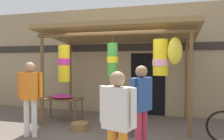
% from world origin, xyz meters
% --- Properties ---
extents(ground_plane, '(30.00, 30.00, 0.00)m').
position_xyz_m(ground_plane, '(0.00, 0.00, 0.00)').
color(ground_plane, '#60564C').
extents(shop_facade, '(12.94, 0.29, 3.55)m').
position_xyz_m(shop_facade, '(0.00, 2.38, 1.77)').
color(shop_facade, '#9E8966').
rests_on(shop_facade, ground_plane).
extents(market_stall_canopy, '(4.29, 2.20, 2.70)m').
position_xyz_m(market_stall_canopy, '(-0.00, 0.95, 2.31)').
color(market_stall_canopy, brown).
rests_on(market_stall_canopy, ground_plane).
extents(display_table, '(1.15, 0.63, 0.67)m').
position_xyz_m(display_table, '(-1.68, 0.82, 0.59)').
color(display_table, brown).
rests_on(display_table, ground_plane).
extents(flower_heap_on_table, '(0.62, 0.43, 0.13)m').
position_xyz_m(flower_heap_on_table, '(-1.63, 0.74, 0.73)').
color(flower_heap_on_table, '#D13399').
rests_on(flower_heap_on_table, display_table).
extents(folding_chair, '(0.48, 0.48, 0.84)m').
position_xyz_m(folding_chair, '(0.27, 0.10, 0.50)').
color(folding_chair, '#AD1E1E').
rests_on(folding_chair, ground_plane).
extents(wicker_basket_by_table, '(0.43, 0.43, 0.19)m').
position_xyz_m(wicker_basket_by_table, '(-0.83, 0.14, 0.09)').
color(wicker_basket_by_table, olive).
rests_on(wicker_basket_by_table, ground_plane).
extents(vendor_in_orange, '(0.38, 0.54, 1.65)m').
position_xyz_m(vendor_in_orange, '(0.87, -0.89, 0.97)').
color(vendor_in_orange, '#B23347').
rests_on(vendor_in_orange, ground_plane).
extents(customer_foreground, '(0.57, 0.34, 1.59)m').
position_xyz_m(customer_foreground, '(0.69, -2.01, 0.93)').
color(customer_foreground, orange).
rests_on(customer_foreground, ground_plane).
extents(shopper_by_bananas, '(0.58, 0.29, 1.71)m').
position_xyz_m(shopper_by_bananas, '(-1.73, -0.58, 1.02)').
color(shopper_by_bananas, silver).
rests_on(shopper_by_bananas, ground_plane).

